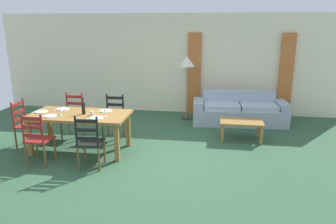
% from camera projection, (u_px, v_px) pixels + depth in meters
% --- Properties ---
extents(ground_plane, '(9.60, 9.60, 0.02)m').
position_uv_depth(ground_plane, '(143.00, 156.00, 6.05)').
color(ground_plane, '#305639').
extents(wall_far, '(9.60, 0.16, 2.70)m').
position_uv_depth(wall_far, '(168.00, 64.00, 8.83)').
color(wall_far, '#F1E6BF').
rests_on(wall_far, ground_plane).
extents(curtain_panel_left, '(0.35, 0.08, 2.20)m').
position_uv_depth(curtain_panel_left, '(194.00, 74.00, 8.66)').
color(curtain_panel_left, '#C06931').
rests_on(curtain_panel_left, ground_plane).
extents(curtain_panel_right, '(0.35, 0.08, 2.20)m').
position_uv_depth(curtain_panel_right, '(286.00, 76.00, 8.32)').
color(curtain_panel_right, '#C06931').
rests_on(curtain_panel_right, ground_plane).
extents(dining_table, '(1.90, 0.96, 0.75)m').
position_uv_depth(dining_table, '(80.00, 118.00, 6.12)').
color(dining_table, olive).
rests_on(dining_table, ground_plane).
extents(dining_chair_near_left, '(0.43, 0.41, 0.96)m').
position_uv_depth(dining_chair_near_left, '(38.00, 139.00, 5.55)').
color(dining_chair_near_left, maroon).
rests_on(dining_chair_near_left, ground_plane).
extents(dining_chair_near_right, '(0.45, 0.43, 0.96)m').
position_uv_depth(dining_chair_near_right, '(90.00, 142.00, 5.41)').
color(dining_chair_near_right, black).
rests_on(dining_chair_near_right, ground_plane).
extents(dining_chair_far_left, '(0.43, 0.41, 0.96)m').
position_uv_depth(dining_chair_far_left, '(73.00, 116.00, 6.94)').
color(dining_chair_far_left, maroon).
rests_on(dining_chair_far_left, ground_plane).
extents(dining_chair_far_right, '(0.42, 0.40, 0.96)m').
position_uv_depth(dining_chair_far_right, '(114.00, 117.00, 6.83)').
color(dining_chair_far_right, black).
rests_on(dining_chair_far_right, ground_plane).
extents(dining_chair_head_west, '(0.41, 0.43, 0.96)m').
position_uv_depth(dining_chair_head_west, '(25.00, 124.00, 6.37)').
color(dining_chair_head_west, maroon).
rests_on(dining_chair_head_west, ground_plane).
extents(dinner_plate_near_left, '(0.24, 0.24, 0.02)m').
position_uv_depth(dinner_plate_near_left, '(51.00, 116.00, 5.92)').
color(dinner_plate_near_left, white).
rests_on(dinner_plate_near_left, dining_table).
extents(fork_near_left, '(0.02, 0.17, 0.01)m').
position_uv_depth(fork_near_left, '(43.00, 116.00, 5.94)').
color(fork_near_left, silver).
rests_on(fork_near_left, dining_table).
extents(dinner_plate_near_right, '(0.24, 0.24, 0.02)m').
position_uv_depth(dinner_plate_near_right, '(97.00, 118.00, 5.79)').
color(dinner_plate_near_right, white).
rests_on(dinner_plate_near_right, dining_table).
extents(fork_near_right, '(0.02, 0.17, 0.01)m').
position_uv_depth(fork_near_right, '(89.00, 118.00, 5.82)').
color(fork_near_right, silver).
rests_on(fork_near_right, dining_table).
extents(dinner_plate_far_left, '(0.24, 0.24, 0.02)m').
position_uv_depth(dinner_plate_far_left, '(63.00, 109.00, 6.40)').
color(dinner_plate_far_left, white).
rests_on(dinner_plate_far_left, dining_table).
extents(fork_far_left, '(0.03, 0.17, 0.01)m').
position_uv_depth(fork_far_left, '(56.00, 109.00, 6.42)').
color(fork_far_left, silver).
rests_on(fork_far_left, dining_table).
extents(dinner_plate_far_right, '(0.24, 0.24, 0.02)m').
position_uv_depth(dinner_plate_far_right, '(106.00, 111.00, 6.27)').
color(dinner_plate_far_right, white).
rests_on(dinner_plate_far_right, dining_table).
extents(fork_far_right, '(0.02, 0.17, 0.01)m').
position_uv_depth(fork_far_right, '(99.00, 111.00, 6.29)').
color(fork_far_right, silver).
rests_on(fork_far_right, dining_table).
extents(dinner_plate_head_west, '(0.24, 0.24, 0.02)m').
position_uv_depth(dinner_plate_head_west, '(41.00, 112.00, 6.21)').
color(dinner_plate_head_west, white).
rests_on(dinner_plate_head_west, dining_table).
extents(fork_head_west, '(0.02, 0.17, 0.01)m').
position_uv_depth(fork_head_west, '(34.00, 112.00, 6.23)').
color(fork_head_west, silver).
rests_on(fork_head_west, dining_table).
extents(wine_bottle, '(0.07, 0.07, 0.32)m').
position_uv_depth(wine_bottle, '(83.00, 108.00, 6.05)').
color(wine_bottle, black).
rests_on(wine_bottle, dining_table).
extents(wine_glass_near_left, '(0.06, 0.06, 0.16)m').
position_uv_depth(wine_glass_near_left, '(60.00, 110.00, 5.96)').
color(wine_glass_near_left, white).
rests_on(wine_glass_near_left, dining_table).
extents(wine_glass_near_right, '(0.06, 0.06, 0.16)m').
position_uv_depth(wine_glass_near_right, '(105.00, 111.00, 5.86)').
color(wine_glass_near_right, white).
rests_on(wine_glass_near_right, dining_table).
extents(coffee_cup_primary, '(0.07, 0.07, 0.09)m').
position_uv_depth(coffee_cup_primary, '(92.00, 113.00, 5.98)').
color(coffee_cup_primary, silver).
rests_on(coffee_cup_primary, dining_table).
extents(couch, '(2.32, 0.94, 0.80)m').
position_uv_depth(couch, '(239.00, 112.00, 7.97)').
color(couch, '#9BA8B4').
rests_on(couch, ground_plane).
extents(coffee_table, '(0.90, 0.56, 0.42)m').
position_uv_depth(coffee_table, '(241.00, 124.00, 6.80)').
color(coffee_table, olive).
rests_on(coffee_table, ground_plane).
extents(standing_lamp, '(0.40, 0.40, 1.64)m').
position_uv_depth(standing_lamp, '(187.00, 65.00, 8.04)').
color(standing_lamp, '#332D28').
rests_on(standing_lamp, ground_plane).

